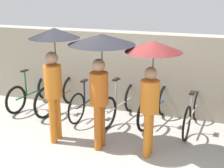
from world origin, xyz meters
name	(u,v)px	position (x,y,z in m)	size (l,w,h in m)	color
ground_plane	(95,153)	(0.00, 0.00, 0.00)	(30.00, 30.00, 0.00)	#9E998E
back_wall	(127,73)	(0.00, 2.06, 0.92)	(12.57, 0.12, 1.83)	gray
parked_bicycle_0	(32,92)	(-2.29, 1.64, 0.35)	(0.45, 1.75, 1.04)	black
parked_bicycle_1	(59,95)	(-1.52, 1.58, 0.38)	(0.48, 1.72, 1.03)	black
parked_bicycle_2	(89,99)	(-0.76, 1.57, 0.37)	(0.44, 1.73, 1.09)	black
parked_bicycle_3	(121,104)	(0.00, 1.53, 0.37)	(0.55, 1.76, 1.03)	black
parked_bicycle_4	(156,106)	(0.76, 1.62, 0.38)	(0.57, 1.67, 1.04)	black
parked_bicycle_5	(192,112)	(1.53, 1.54, 0.37)	(0.44, 1.75, 1.04)	black
pedestrian_leading	(54,57)	(-0.88, 0.30, 1.62)	(0.91, 0.91, 2.13)	#C66B1E
pedestrian_center	(101,57)	(0.01, 0.32, 1.68)	(1.15, 1.15, 2.06)	#B25619
pedestrian_trailing	(152,68)	(0.89, 0.34, 1.54)	(0.95, 0.95, 1.99)	#C66B1E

